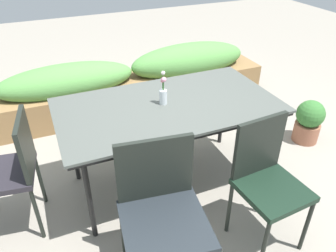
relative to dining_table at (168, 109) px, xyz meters
name	(u,v)px	position (x,y,z in m)	size (l,w,h in m)	color
ground_plane	(174,175)	(0.07, 0.05, -0.71)	(12.00, 12.00, 0.00)	gray
dining_table	(168,109)	(0.00, 0.00, 0.00)	(1.67, 0.91, 0.76)	#4C514C
chair_near_left	(161,208)	(-0.36, -0.76, -0.18)	(0.55, 0.55, 0.92)	#21272C
chair_near_right	(267,177)	(0.37, -0.77, -0.18)	(0.43, 0.43, 0.91)	black
chair_end_left	(12,167)	(-1.15, -0.01, -0.19)	(0.46, 0.46, 0.89)	#26242A
flower_vase	(163,93)	(-0.03, 0.02, 0.13)	(0.06, 0.06, 0.26)	silver
planter_box	(134,82)	(0.16, 1.41, -0.40)	(3.25, 0.55, 0.68)	olive
potted_plant	(309,121)	(1.54, 0.02, -0.48)	(0.28, 0.28, 0.45)	#9E6047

